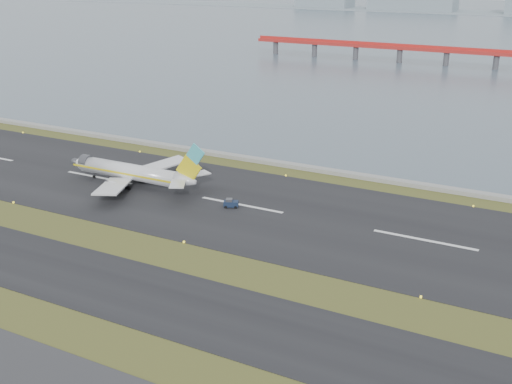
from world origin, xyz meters
TOP-DOWN VIEW (x-y plane):
  - ground at (0.00, 0.00)m, footprint 1000.00×1000.00m
  - taxiway_strip at (0.00, -12.00)m, footprint 1000.00×18.00m
  - runway_strip at (0.00, 30.00)m, footprint 1000.00×45.00m
  - seawall at (0.00, 60.00)m, footprint 1000.00×2.50m
  - bay_water at (0.00, 460.00)m, footprint 1400.00×800.00m
  - red_pier at (20.00, 250.00)m, footprint 260.00×5.00m
  - airliner at (-28.37, 29.03)m, footprint 38.52×32.89m
  - pushback_tug at (-1.46, 27.76)m, footprint 3.55×2.87m

SIDE VIEW (x-z plane):
  - ground at x=0.00m, z-range 0.00..0.00m
  - bay_water at x=0.00m, z-range -0.65..0.65m
  - taxiway_strip at x=0.00m, z-range 0.00..0.10m
  - runway_strip at x=0.00m, z-range 0.00..0.10m
  - seawall at x=0.00m, z-range 0.00..1.00m
  - pushback_tug at x=-1.46m, z-range -0.03..1.96m
  - airliner at x=-28.37m, z-range -2.94..9.86m
  - red_pier at x=20.00m, z-range 2.18..12.38m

